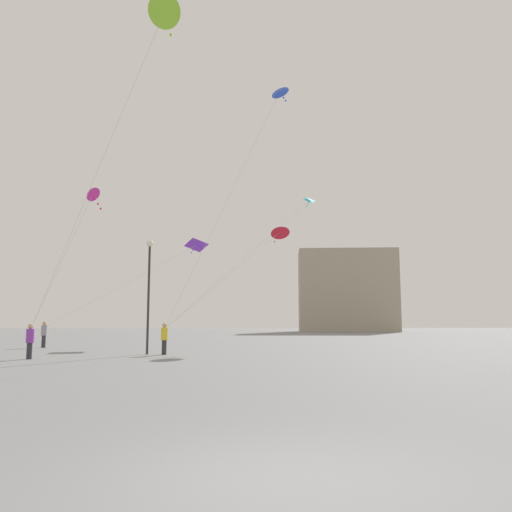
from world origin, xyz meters
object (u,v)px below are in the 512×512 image
at_px(kite_crimson_diamond, 280,233).
at_px(person_in_purple, 30,340).
at_px(person_in_grey, 44,333).
at_px(lamppost_east, 149,279).
at_px(kite_lime_diamond, 163,15).
at_px(kite_cyan_delta, 304,205).
at_px(kite_cobalt_diamond, 278,95).
at_px(kite_magenta_diamond, 92,197).
at_px(building_centre_hall, 347,291).
at_px(person_in_yellow, 164,337).
at_px(kite_violet_delta, 195,246).

bearing_deg(kite_crimson_diamond, person_in_purple, -136.63).
distance_m(person_in_grey, lamppost_east, 11.32).
bearing_deg(kite_lime_diamond, kite_cyan_delta, 73.79).
xyz_separation_m(person_in_grey, kite_lime_diamond, (10.49, -17.96, 11.07)).
height_order(kite_cyan_delta, kite_cobalt_diamond, kite_cobalt_diamond).
bearing_deg(kite_crimson_diamond, kite_lime_diamond, -105.10).
relative_size(person_in_purple, kite_cyan_delta, 0.09).
distance_m(kite_magenta_diamond, building_centre_hall, 73.03).
bearing_deg(lamppost_east, kite_cyan_delta, 56.82).
distance_m(person_in_yellow, kite_magenta_diamond, 7.90).
distance_m(building_centre_hall, lamppost_east, 69.04).
distance_m(person_in_grey, kite_crimson_diamond, 16.92).
distance_m(kite_crimson_diamond, kite_cyan_delta, 8.40).
relative_size(building_centre_hall, lamppost_east, 2.94).
xyz_separation_m(person_in_yellow, building_centre_hall, (21.70, 65.42, 6.30)).
bearing_deg(kite_magenta_diamond, person_in_grey, 119.43).
height_order(person_in_yellow, kite_magenta_diamond, kite_magenta_diamond).
height_order(person_in_grey, kite_cyan_delta, kite_cyan_delta).
height_order(person_in_yellow, person_in_purple, person_in_yellow).
relative_size(kite_crimson_diamond, building_centre_hall, 0.50).
relative_size(kite_cobalt_diamond, building_centre_hall, 0.75).
xyz_separation_m(kite_lime_diamond, kite_crimson_diamond, (4.99, 18.50, -4.27)).
bearing_deg(kite_cobalt_diamond, kite_violet_delta, 113.14).
bearing_deg(person_in_grey, kite_lime_diamond, -22.72).
distance_m(person_in_grey, kite_cobalt_diamond, 21.23).
xyz_separation_m(kite_lime_diamond, kite_cyan_delta, (7.47, 25.67, -0.68)).
xyz_separation_m(person_in_yellow, person_in_purple, (-5.51, -3.19, -0.02)).
bearing_deg(person_in_yellow, person_in_grey, -162.08).
bearing_deg(person_in_grey, kite_crimson_diamond, 38.99).
distance_m(person_in_yellow, kite_cyan_delta, 20.50).
bearing_deg(kite_cobalt_diamond, building_centre_hall, 76.48).
bearing_deg(kite_violet_delta, person_in_yellow, -90.16).
bearing_deg(lamppost_east, person_in_yellow, -16.30).
height_order(kite_violet_delta, lamppost_east, kite_violet_delta).
bearing_deg(kite_violet_delta, person_in_grey, -147.28).
bearing_deg(person_in_grey, lamppost_east, -4.68).
xyz_separation_m(person_in_purple, kite_violet_delta, (5.55, 16.58, 6.70)).
bearing_deg(kite_cobalt_diamond, lamppost_east, 175.10).
relative_size(person_in_purple, kite_violet_delta, 0.16).
relative_size(kite_crimson_diamond, kite_cyan_delta, 0.53).
xyz_separation_m(kite_magenta_diamond, kite_violet_delta, (2.99, 16.72, 0.16)).
bearing_deg(kite_lime_diamond, person_in_purple, 133.72).
height_order(person_in_yellow, kite_violet_delta, kite_violet_delta).
xyz_separation_m(building_centre_hall, lamppost_east, (-22.61, -65.15, -3.29)).
bearing_deg(person_in_yellow, kite_cobalt_diamond, 54.53).
xyz_separation_m(kite_crimson_diamond, kite_magenta_diamond, (-9.35, -11.40, -0.33)).
bearing_deg(kite_violet_delta, kite_lime_diamond, -86.70).
bearing_deg(building_centre_hall, person_in_yellow, -108.35).
distance_m(person_in_purple, kite_lime_diamond, 14.98).
xyz_separation_m(person_in_yellow, kite_crimson_diamond, (6.40, 8.07, 6.85)).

